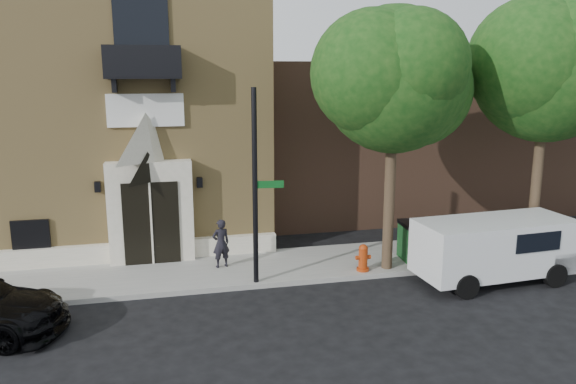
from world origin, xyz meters
name	(u,v)px	position (x,y,z in m)	size (l,w,h in m)	color
ground	(190,295)	(0.00, 0.00, 0.00)	(120.00, 120.00, 0.00)	black
sidewalk	(220,271)	(1.00, 1.50, 0.07)	(42.00, 3.00, 0.15)	gray
church	(95,109)	(-2.99, 7.95, 4.63)	(12.20, 11.01, 9.30)	tan
neighbour_building	(438,133)	(12.00, 9.00, 3.20)	(18.00, 8.00, 6.40)	brown
street_tree_left	(396,78)	(6.03, 0.35, 5.87)	(4.97, 4.38, 7.77)	#38281C
street_tree_mid	(551,67)	(11.03, 0.35, 6.20)	(5.21, 4.64, 8.25)	#38281C
cargo_van	(499,247)	(8.89, -0.95, 1.05)	(4.73, 2.22, 1.88)	silver
street_sign	(256,187)	(1.91, 0.22, 2.92)	(0.87, 0.90, 5.51)	black
fire_hydrant	(363,258)	(5.19, 0.37, 0.56)	(0.47, 0.38, 0.83)	#9D300C
dumpster	(430,240)	(7.67, 0.95, 0.77)	(1.94, 1.18, 1.23)	#0E3519
planter	(163,248)	(-0.68, 2.75, 0.54)	(0.69, 0.60, 0.77)	#556935
pedestrian_near	(221,243)	(1.05, 1.67, 0.91)	(0.55, 0.36, 1.52)	black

